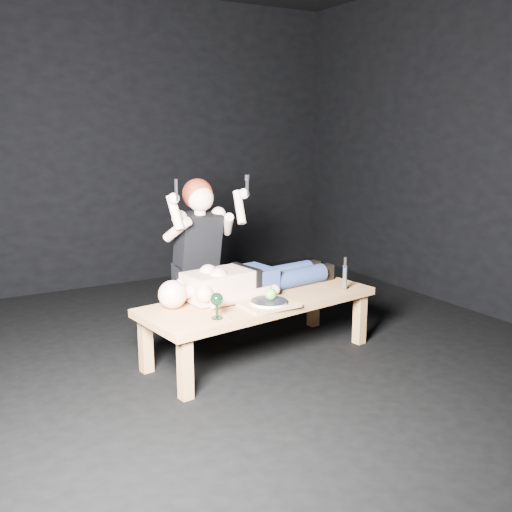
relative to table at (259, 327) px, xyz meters
name	(u,v)px	position (x,y,z in m)	size (l,w,h in m)	color
ground	(228,360)	(-0.23, 0.05, -0.23)	(5.00, 5.00, 0.00)	black
back_wall	(116,143)	(-0.23, 2.55, 1.27)	(5.00, 5.00, 0.00)	black
table	(259,327)	(0.00, 0.00, 0.00)	(1.75, 0.66, 0.45)	tan
lying_man	(252,276)	(0.03, 0.16, 0.35)	(1.65, 0.50, 0.25)	tan
kneeling_woman	(193,257)	(-0.24, 0.62, 0.43)	(0.70, 0.79, 1.32)	black
serving_tray	(269,305)	(-0.05, -0.21, 0.24)	(0.37, 0.27, 0.02)	tan
plate	(269,302)	(-0.05, -0.21, 0.26)	(0.25, 0.25, 0.02)	white
apple	(271,294)	(-0.03, -0.20, 0.31)	(0.08, 0.08, 0.08)	#4A9227
goblet	(217,306)	(-0.47, -0.27, 0.31)	(0.08, 0.08, 0.17)	black
fork_flat	(229,316)	(-0.39, -0.27, 0.23)	(0.02, 0.19, 0.01)	#B2B2B7
knife_flat	(285,300)	(0.13, -0.15, 0.23)	(0.02, 0.19, 0.01)	#B2B2B7
spoon_flat	(274,301)	(0.04, -0.14, 0.23)	(0.02, 0.19, 0.01)	#B2B2B7
carving_knife	(345,273)	(0.67, -0.14, 0.35)	(0.03, 0.04, 0.25)	#B2B2B7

